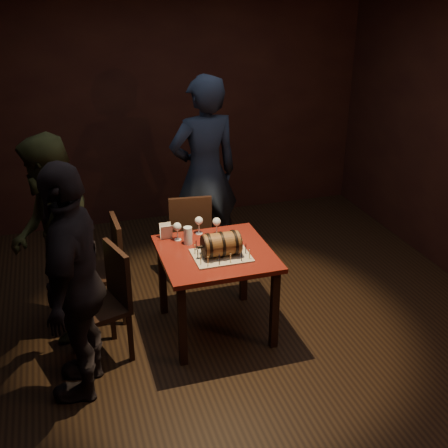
# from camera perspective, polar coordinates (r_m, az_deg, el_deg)

# --- Properties ---
(room_shell) EXTENTS (5.04, 5.04, 2.80)m
(room_shell) POSITION_cam_1_polar(r_m,az_deg,el_deg) (4.35, -0.39, 5.07)
(room_shell) COLOR black
(room_shell) RESTS_ON ground
(pub_table) EXTENTS (0.90, 0.90, 0.75)m
(pub_table) POSITION_cam_1_polar(r_m,az_deg,el_deg) (4.62, -0.87, -4.00)
(pub_table) COLOR #53120D
(pub_table) RESTS_ON ground
(cake_board) EXTENTS (0.45, 0.35, 0.01)m
(cake_board) POSITION_cam_1_polar(r_m,az_deg,el_deg) (4.49, -0.29, -3.21)
(cake_board) COLOR #AC9F8B
(cake_board) RESTS_ON pub_table
(barrel_cake) EXTENTS (0.35, 0.20, 0.20)m
(barrel_cake) POSITION_cam_1_polar(r_m,az_deg,el_deg) (4.45, -0.30, -2.07)
(barrel_cake) COLOR brown
(barrel_cake) RESTS_ON cake_board
(birthday_candles) EXTENTS (0.40, 0.30, 0.09)m
(birthday_candles) POSITION_cam_1_polar(r_m,az_deg,el_deg) (4.47, -0.28, -2.68)
(birthday_candles) COLOR #FFF298
(birthday_candles) RESTS_ON cake_board
(wine_glass_left) EXTENTS (0.07, 0.07, 0.16)m
(wine_glass_left) POSITION_cam_1_polar(r_m,az_deg,el_deg) (4.72, -4.77, -0.35)
(wine_glass_left) COLOR silver
(wine_glass_left) RESTS_ON pub_table
(wine_glass_mid) EXTENTS (0.07, 0.07, 0.16)m
(wine_glass_mid) POSITION_cam_1_polar(r_m,az_deg,el_deg) (4.82, -2.57, 0.26)
(wine_glass_mid) COLOR silver
(wine_glass_mid) RESTS_ON pub_table
(wine_glass_right) EXTENTS (0.07, 0.07, 0.16)m
(wine_glass_right) POSITION_cam_1_polar(r_m,az_deg,el_deg) (4.80, -0.75, 0.16)
(wine_glass_right) COLOR silver
(wine_glass_right) RESTS_ON pub_table
(pint_of_ale) EXTENTS (0.07, 0.07, 0.15)m
(pint_of_ale) POSITION_cam_1_polar(r_m,az_deg,el_deg) (4.67, -3.68, -1.21)
(pint_of_ale) COLOR silver
(pint_of_ale) RESTS_ON pub_table
(menu_card) EXTENTS (0.10, 0.05, 0.13)m
(menu_card) POSITION_cam_1_polar(r_m,az_deg,el_deg) (4.78, -5.90, -0.77)
(menu_card) COLOR white
(menu_card) RESTS_ON pub_table
(chair_back) EXTENTS (0.45, 0.45, 0.93)m
(chair_back) POSITION_cam_1_polar(r_m,az_deg,el_deg) (5.42, -3.50, -0.92)
(chair_back) COLOR black
(chair_back) RESTS_ON ground
(chair_left_rear) EXTENTS (0.41, 0.41, 0.93)m
(chair_left_rear) POSITION_cam_1_polar(r_m,az_deg,el_deg) (4.95, -11.78, -4.05)
(chair_left_rear) COLOR black
(chair_left_rear) RESTS_ON ground
(chair_left_front) EXTENTS (0.50, 0.50, 0.93)m
(chair_left_front) POSITION_cam_1_polar(r_m,az_deg,el_deg) (4.48, -11.74, -7.33)
(chair_left_front) COLOR black
(chair_left_front) RESTS_ON ground
(person_back) EXTENTS (0.77, 0.56, 1.97)m
(person_back) POSITION_cam_1_polar(r_m,az_deg,el_deg) (5.60, -2.00, 5.08)
(person_back) COLOR #192032
(person_back) RESTS_ON ground
(person_left_rear) EXTENTS (0.67, 0.85, 1.72)m
(person_left_rear) POSITION_cam_1_polar(r_m,az_deg,el_deg) (4.71, -17.06, -1.58)
(person_left_rear) COLOR #373C1E
(person_left_rear) RESTS_ON ground
(person_left_front) EXTENTS (0.71, 1.11, 1.76)m
(person_left_front) POSITION_cam_1_polar(r_m,az_deg,el_deg) (4.00, -14.95, -5.83)
(person_left_front) COLOR black
(person_left_front) RESTS_ON ground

